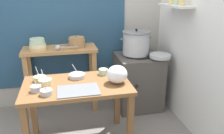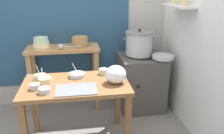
{
  "view_description": "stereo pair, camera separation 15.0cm",
  "coord_description": "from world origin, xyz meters",
  "px_view_note": "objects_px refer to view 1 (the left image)",
  "views": [
    {
      "loc": [
        -0.09,
        -2.17,
        1.68
      ],
      "look_at": [
        0.43,
        0.17,
        0.82
      ],
      "focal_mm": 36.74,
      "sensor_mm": 36.0,
      "label": 1
    },
    {
      "loc": [
        0.05,
        -2.2,
        1.68
      ],
      "look_at": [
        0.43,
        0.17,
        0.82
      ],
      "focal_mm": 36.74,
      "sensor_mm": 36.0,
      "label": 2
    }
  ],
  "objects_px": {
    "clay_pot": "(77,42)",
    "wide_pan": "(160,56)",
    "back_shelf_table": "(61,64)",
    "serving_tray": "(78,90)",
    "stove_block": "(138,81)",
    "steamer_pot": "(136,43)",
    "prep_bowl_2": "(40,78)",
    "prep_bowl_3": "(103,71)",
    "prep_table": "(77,93)",
    "prep_bowl_5": "(46,92)",
    "prep_bowl_1": "(45,82)",
    "prep_bowl_0": "(36,88)",
    "plastic_bag": "(117,74)",
    "bowl_stack_enamel": "(38,44)",
    "prep_bowl_4": "(77,76)",
    "ladle": "(59,47)"
  },
  "relations": [
    {
      "from": "prep_bowl_4",
      "to": "prep_bowl_2",
      "type": "bearing_deg",
      "value": -179.31
    },
    {
      "from": "back_shelf_table",
      "to": "clay_pot",
      "type": "bearing_deg",
      "value": 0.0
    },
    {
      "from": "stove_block",
      "to": "clay_pot",
      "type": "distance_m",
      "value": 1.02
    },
    {
      "from": "prep_bowl_4",
      "to": "prep_bowl_5",
      "type": "xyz_separation_m",
      "value": [
        -0.31,
        -0.36,
        0.0
      ]
    },
    {
      "from": "stove_block",
      "to": "prep_bowl_2",
      "type": "relative_size",
      "value": 4.77
    },
    {
      "from": "stove_block",
      "to": "prep_bowl_1",
      "type": "relative_size",
      "value": 4.71
    },
    {
      "from": "serving_tray",
      "to": "prep_bowl_5",
      "type": "distance_m",
      "value": 0.3
    },
    {
      "from": "prep_bowl_1",
      "to": "prep_bowl_5",
      "type": "xyz_separation_m",
      "value": [
        0.02,
        -0.21,
        -0.01
      ]
    },
    {
      "from": "bowl_stack_enamel",
      "to": "prep_bowl_4",
      "type": "xyz_separation_m",
      "value": [
        0.44,
        -0.62,
        -0.22
      ]
    },
    {
      "from": "steamer_pot",
      "to": "wide_pan",
      "type": "bearing_deg",
      "value": -39.47
    },
    {
      "from": "prep_table",
      "to": "back_shelf_table",
      "type": "distance_m",
      "value": 0.83
    },
    {
      "from": "serving_tray",
      "to": "prep_bowl_0",
      "type": "height_order",
      "value": "prep_bowl_0"
    },
    {
      "from": "prep_bowl_1",
      "to": "prep_bowl_2",
      "type": "height_order",
      "value": "prep_bowl_1"
    },
    {
      "from": "steamer_pot",
      "to": "prep_bowl_2",
      "type": "height_order",
      "value": "steamer_pot"
    },
    {
      "from": "bowl_stack_enamel",
      "to": "wide_pan",
      "type": "distance_m",
      "value": 1.59
    },
    {
      "from": "clay_pot",
      "to": "prep_bowl_4",
      "type": "relative_size",
      "value": 1.24
    },
    {
      "from": "prep_table",
      "to": "prep_bowl_2",
      "type": "relative_size",
      "value": 6.72
    },
    {
      "from": "back_shelf_table",
      "to": "stove_block",
      "type": "height_order",
      "value": "back_shelf_table"
    },
    {
      "from": "back_shelf_table",
      "to": "prep_bowl_3",
      "type": "distance_m",
      "value": 0.77
    },
    {
      "from": "clay_pot",
      "to": "wide_pan",
      "type": "xyz_separation_m",
      "value": [
        1.05,
        -0.33,
        -0.16
      ]
    },
    {
      "from": "prep_bowl_0",
      "to": "plastic_bag",
      "type": "bearing_deg",
      "value": 2.05
    },
    {
      "from": "ladle",
      "to": "prep_bowl_2",
      "type": "relative_size",
      "value": 1.74
    },
    {
      "from": "back_shelf_table",
      "to": "serving_tray",
      "type": "xyz_separation_m",
      "value": [
        0.16,
        -0.98,
        0.05
      ]
    },
    {
      "from": "bowl_stack_enamel",
      "to": "clay_pot",
      "type": "bearing_deg",
      "value": 2.41
    },
    {
      "from": "clay_pot",
      "to": "prep_bowl_1",
      "type": "bearing_deg",
      "value": -116.04
    },
    {
      "from": "clay_pot",
      "to": "prep_bowl_5",
      "type": "bearing_deg",
      "value": -110.12
    },
    {
      "from": "clay_pot",
      "to": "prep_bowl_1",
      "type": "xyz_separation_m",
      "value": [
        -0.38,
        -0.79,
        -0.21
      ]
    },
    {
      "from": "back_shelf_table",
      "to": "clay_pot",
      "type": "distance_m",
      "value": 0.37
    },
    {
      "from": "steamer_pot",
      "to": "prep_bowl_5",
      "type": "relative_size",
      "value": 2.92
    },
    {
      "from": "stove_block",
      "to": "prep_bowl_4",
      "type": "xyz_separation_m",
      "value": [
        -0.88,
        -0.51,
        0.36
      ]
    },
    {
      "from": "prep_bowl_3",
      "to": "bowl_stack_enamel",
      "type": "bearing_deg",
      "value": 141.53
    },
    {
      "from": "prep_bowl_0",
      "to": "prep_bowl_2",
      "type": "height_order",
      "value": "prep_bowl_0"
    },
    {
      "from": "prep_bowl_1",
      "to": "prep_bowl_2",
      "type": "bearing_deg",
      "value": 114.51
    },
    {
      "from": "bowl_stack_enamel",
      "to": "prep_bowl_5",
      "type": "relative_size",
      "value": 1.49
    },
    {
      "from": "steamer_pot",
      "to": "plastic_bag",
      "type": "height_order",
      "value": "steamer_pot"
    },
    {
      "from": "serving_tray",
      "to": "prep_bowl_1",
      "type": "height_order",
      "value": "prep_bowl_1"
    },
    {
      "from": "prep_table",
      "to": "plastic_bag",
      "type": "height_order",
      "value": "plastic_bag"
    },
    {
      "from": "prep_bowl_3",
      "to": "back_shelf_table",
      "type": "bearing_deg",
      "value": 127.68
    },
    {
      "from": "clay_pot",
      "to": "prep_bowl_5",
      "type": "relative_size",
      "value": 1.49
    },
    {
      "from": "wide_pan",
      "to": "prep_bowl_2",
      "type": "height_order",
      "value": "prep_bowl_2"
    },
    {
      "from": "prep_bowl_3",
      "to": "prep_bowl_5",
      "type": "relative_size",
      "value": 0.7
    },
    {
      "from": "stove_block",
      "to": "prep_bowl_3",
      "type": "distance_m",
      "value": 0.84
    },
    {
      "from": "back_shelf_table",
      "to": "steamer_pot",
      "type": "relative_size",
      "value": 2.24
    },
    {
      "from": "stove_block",
      "to": "prep_bowl_5",
      "type": "bearing_deg",
      "value": -143.9
    },
    {
      "from": "prep_table",
      "to": "prep_bowl_0",
      "type": "height_order",
      "value": "prep_bowl_0"
    },
    {
      "from": "clay_pot",
      "to": "prep_bowl_3",
      "type": "distance_m",
      "value": 0.69
    },
    {
      "from": "steamer_pot",
      "to": "bowl_stack_enamel",
      "type": "height_order",
      "value": "steamer_pot"
    },
    {
      "from": "prep_bowl_1",
      "to": "prep_bowl_3",
      "type": "relative_size",
      "value": 1.62
    },
    {
      "from": "prep_bowl_1",
      "to": "prep_bowl_2",
      "type": "xyz_separation_m",
      "value": [
        -0.06,
        0.14,
        -0.01
      ]
    },
    {
      "from": "wide_pan",
      "to": "serving_tray",
      "type": "bearing_deg",
      "value": -149.92
    }
  ]
}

